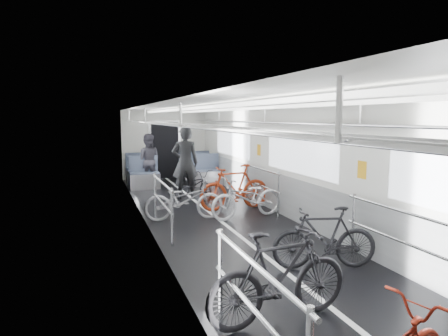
# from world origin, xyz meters

# --- Properties ---
(car_shell) EXTENTS (3.02, 14.01, 2.41)m
(car_shell) POSITION_xyz_m (0.00, 1.78, 1.13)
(car_shell) COLOR black
(car_shell) RESTS_ON ground
(bike_left_mid) EXTENTS (1.72, 0.63, 1.01)m
(bike_left_mid) POSITION_xyz_m (-0.71, -3.55, 0.51)
(bike_left_mid) COLOR black
(bike_left_mid) RESTS_ON floor
(bike_left_far) EXTENTS (1.70, 0.74, 0.87)m
(bike_left_far) POSITION_xyz_m (-0.70, 0.95, 0.43)
(bike_left_far) COLOR #9C9B9F
(bike_left_far) RESTS_ON floor
(bike_right_near) EXTENTS (1.57, 0.80, 0.91)m
(bike_right_near) POSITION_xyz_m (0.59, -2.38, 0.45)
(bike_right_near) COLOR black
(bike_right_near) RESTS_ON floor
(bike_right_mid) EXTENTS (1.78, 0.87, 0.90)m
(bike_right_mid) POSITION_xyz_m (0.62, 0.66, 0.45)
(bike_right_mid) COLOR silver
(bike_right_mid) RESTS_ON floor
(bike_right_far) EXTENTS (1.82, 0.67, 1.07)m
(bike_right_far) POSITION_xyz_m (0.65, 1.51, 0.53)
(bike_right_far) COLOR maroon
(bike_right_far) RESTS_ON floor
(bike_aisle) EXTENTS (1.00, 1.63, 0.81)m
(bike_aisle) POSITION_xyz_m (0.08, 3.02, 0.40)
(bike_aisle) COLOR black
(bike_aisle) RESTS_ON floor
(person_standing) EXTENTS (0.77, 0.57, 1.93)m
(person_standing) POSITION_xyz_m (-0.16, 3.12, 0.96)
(person_standing) COLOR black
(person_standing) RESTS_ON floor
(person_seated) EXTENTS (0.95, 0.82, 1.65)m
(person_seated) POSITION_xyz_m (-0.84, 5.34, 0.83)
(person_seated) COLOR #2D2B32
(person_seated) RESTS_ON floor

